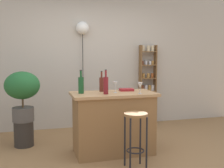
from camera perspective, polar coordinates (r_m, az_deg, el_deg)
ground at (r=4.07m, az=1.48°, el=-15.12°), size 12.00×12.00×0.00m
back_wall at (r=5.68m, az=-4.34°, el=5.40°), size 6.40×0.10×2.80m
kitchen_counter at (r=4.20m, az=0.27°, el=-7.86°), size 1.24×0.65×0.91m
bar_stool at (r=3.64m, az=4.83°, el=-8.99°), size 0.30×0.30×0.73m
spice_shelf at (r=5.93m, az=7.27°, el=-0.13°), size 0.35×0.15×1.65m
plant_stool at (r=4.77m, az=-17.50°, el=-9.60°), size 0.31×0.31×0.41m
potted_plant at (r=4.63m, az=-17.79°, el=-1.27°), size 0.55×0.49×0.79m
bottle_spirits_clear at (r=3.95m, az=-1.27°, el=-0.18°), size 0.07×0.07×0.35m
bottle_olive_oil at (r=4.04m, az=-6.32°, el=-0.12°), size 0.08×0.08×0.34m
bottle_wine_red at (r=4.22m, az=-2.13°, el=0.03°), size 0.07×0.07×0.31m
wine_glass_left at (r=4.11m, az=0.67°, el=-0.14°), size 0.07×0.07×0.16m
wine_glass_center at (r=4.02m, az=5.74°, el=-0.32°), size 0.07×0.07×0.16m
cookbook at (r=4.32m, az=2.97°, el=-1.17°), size 0.22×0.17×0.03m
pendant_globe_light at (r=5.56m, az=-6.04°, el=11.11°), size 0.25×0.25×2.10m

